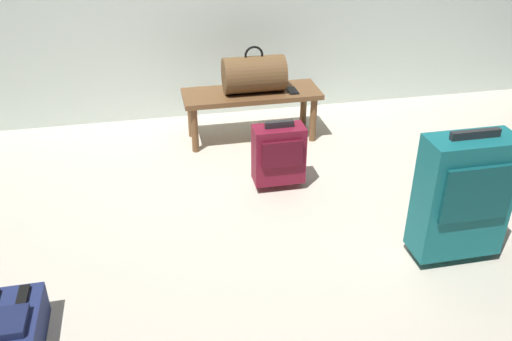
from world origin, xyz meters
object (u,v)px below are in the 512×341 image
suitcase_small_burgundy (279,154)px  duffel_bag_brown (254,74)px  backpack_navy (8,329)px  suitcase_upright_teal (463,196)px  cell_phone (292,91)px  bench (251,99)px

suitcase_small_burgundy → duffel_bag_brown: bearing=90.6°
duffel_bag_brown → backpack_navy: 2.34m
suitcase_small_burgundy → backpack_navy: bearing=-143.7°
suitcase_upright_teal → suitcase_small_burgundy: 1.15m
duffel_bag_brown → suitcase_upright_teal: (0.74, -1.62, -0.13)m
suitcase_upright_teal → suitcase_small_burgundy: size_ratio=1.60×
cell_phone → suitcase_upright_teal: (0.46, -1.56, -0.00)m
suitcase_small_burgundy → suitcase_upright_teal: bearing=-50.4°
bench → backpack_navy: 2.31m
duffel_bag_brown → bench: bearing=-180.0°
suitcase_upright_teal → suitcase_small_burgundy: (-0.73, 0.88, -0.14)m
cell_phone → suitcase_upright_teal: size_ratio=0.20×
suitcase_small_burgundy → backpack_navy: size_ratio=1.21×
duffel_bag_brown → cell_phone: (0.27, -0.05, -0.13)m
suitcase_upright_teal → backpack_navy: suitcase_upright_teal is taller
duffel_bag_brown → suitcase_small_burgundy: 0.78m
bench → suitcase_upright_teal: suitcase_upright_teal is taller
duffel_bag_brown → suitcase_upright_teal: bearing=-65.5°
suitcase_upright_teal → cell_phone: bearing=106.4°
duffel_bag_brown → suitcase_upright_teal: suitcase_upright_teal is taller
duffel_bag_brown → cell_phone: bearing=-10.7°
cell_phone → backpack_navy: size_ratio=0.38×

